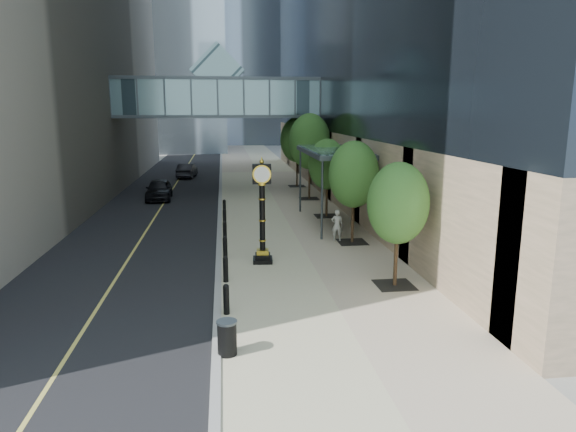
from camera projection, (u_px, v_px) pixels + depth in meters
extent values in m
plane|color=gray|center=(314.00, 324.00, 15.96)|extent=(320.00, 320.00, 0.00)
cube|color=black|center=(183.00, 173.00, 53.97)|extent=(8.00, 180.00, 0.02)
cube|color=#BCB390|center=(258.00, 172.00, 54.94)|extent=(8.00, 180.00, 0.06)
cube|color=gray|center=(221.00, 173.00, 54.46)|extent=(0.25, 180.00, 0.07)
cube|color=#A4BCCF|center=(206.00, 2.00, 125.28)|extent=(22.00, 22.00, 65.00)
cube|color=slate|center=(218.00, 98.00, 41.29)|extent=(17.00, 4.00, 3.00)
cube|color=#383F44|center=(218.00, 116.00, 41.58)|extent=(17.00, 4.20, 0.25)
cube|color=#383F44|center=(217.00, 79.00, 40.99)|extent=(17.00, 4.20, 0.25)
cube|color=slate|center=(217.00, 71.00, 40.86)|extent=(4.24, 3.00, 4.24)
cube|color=#383F44|center=(333.00, 152.00, 29.14)|extent=(3.00, 8.00, 0.25)
cube|color=slate|center=(333.00, 149.00, 29.11)|extent=(2.80, 7.80, 0.06)
cylinder|color=#383F44|center=(322.00, 200.00, 25.81)|extent=(0.12, 0.12, 4.20)
cylinder|color=#383F44|center=(300.00, 180.00, 33.00)|extent=(0.12, 0.12, 4.20)
cylinder|color=black|center=(226.00, 301.00, 16.50)|extent=(0.20, 0.20, 0.90)
cylinder|color=black|center=(226.00, 271.00, 19.61)|extent=(0.20, 0.20, 0.90)
cylinder|color=black|center=(225.00, 249.00, 22.72)|extent=(0.20, 0.20, 0.90)
cylinder|color=black|center=(225.00, 232.00, 25.83)|extent=(0.20, 0.20, 0.90)
cylinder|color=black|center=(225.00, 219.00, 28.94)|extent=(0.20, 0.20, 0.90)
cylinder|color=black|center=(224.00, 208.00, 32.05)|extent=(0.20, 0.20, 0.90)
cube|color=black|center=(394.00, 285.00, 19.30)|extent=(1.40, 1.40, 0.02)
cylinder|color=#3C2C19|center=(396.00, 254.00, 19.05)|extent=(0.14, 0.14, 2.47)
ellipsoid|color=#286625|center=(398.00, 203.00, 18.67)|extent=(2.26, 2.26, 3.02)
cube|color=black|center=(352.00, 242.00, 25.61)|extent=(1.40, 1.40, 0.02)
cylinder|color=#3C2C19|center=(353.00, 216.00, 25.35)|extent=(0.14, 0.14, 2.68)
ellipsoid|color=#286625|center=(354.00, 174.00, 24.93)|extent=(2.45, 2.45, 3.27)
cube|color=black|center=(326.00, 216.00, 31.93)|extent=(1.40, 1.40, 0.02)
cylinder|color=#3C2C19|center=(327.00, 196.00, 31.68)|extent=(0.14, 0.14, 2.54)
ellipsoid|color=#286625|center=(327.00, 164.00, 31.28)|extent=(2.33, 2.33, 3.11)
cube|color=black|center=(309.00, 199.00, 38.25)|extent=(1.40, 1.40, 0.02)
cylinder|color=#3C2C19|center=(309.00, 176.00, 37.91)|extent=(0.14, 0.14, 3.33)
ellipsoid|color=#286625|center=(310.00, 141.00, 37.39)|extent=(3.05, 3.05, 4.07)
cube|color=black|center=(297.00, 186.00, 44.56)|extent=(1.40, 1.40, 0.02)
cylinder|color=#3C2C19|center=(297.00, 168.00, 44.25)|extent=(0.14, 0.14, 3.14)
ellipsoid|color=#286625|center=(297.00, 140.00, 43.76)|extent=(2.88, 2.88, 3.84)
cube|color=black|center=(263.00, 260.00, 22.25)|extent=(0.89, 0.89, 0.19)
cube|color=black|center=(263.00, 256.00, 22.21)|extent=(0.69, 0.69, 0.19)
cube|color=gold|center=(263.00, 252.00, 22.17)|extent=(0.54, 0.54, 0.19)
cylinder|color=black|center=(262.00, 217.00, 21.86)|extent=(0.24, 0.24, 2.87)
cube|color=black|center=(262.00, 174.00, 21.49)|extent=(0.81, 0.33, 0.83)
cylinder|color=white|center=(262.00, 173.00, 21.65)|extent=(0.65, 0.08, 0.65)
cylinder|color=white|center=(262.00, 174.00, 21.33)|extent=(0.65, 0.08, 0.65)
sphere|color=gold|center=(262.00, 162.00, 21.39)|extent=(0.19, 0.19, 0.19)
cylinder|color=black|center=(227.00, 339.00, 13.75)|extent=(0.68, 0.68, 0.90)
imported|color=#A5A297|center=(337.00, 225.00, 25.74)|extent=(0.68, 0.54, 1.61)
imported|color=black|center=(159.00, 189.00, 38.04)|extent=(1.96, 4.51, 1.51)
imported|color=black|center=(187.00, 171.00, 50.52)|extent=(1.91, 4.32, 1.38)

